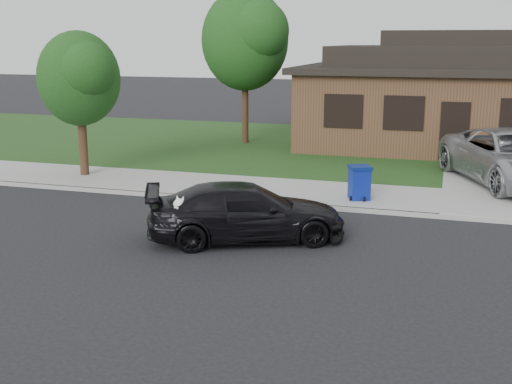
% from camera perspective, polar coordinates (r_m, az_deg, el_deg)
% --- Properties ---
extents(ground, '(120.00, 120.00, 0.00)m').
position_cam_1_polar(ground, '(14.11, 0.15, -4.85)').
color(ground, black).
rests_on(ground, ground).
extents(sidewalk, '(60.00, 3.00, 0.12)m').
position_cam_1_polar(sidewalk, '(18.75, 4.59, -0.09)').
color(sidewalk, gray).
rests_on(sidewalk, ground).
extents(curb, '(60.00, 0.12, 0.12)m').
position_cam_1_polar(curb, '(17.33, 3.51, -1.19)').
color(curb, gray).
rests_on(curb, ground).
extents(lawn, '(60.00, 13.00, 0.13)m').
position_cam_1_polar(lawn, '(26.47, 8.36, 3.78)').
color(lawn, '#193814').
rests_on(lawn, ground).
extents(sedan, '(4.78, 3.48, 1.29)m').
position_cam_1_polar(sedan, '(14.39, -0.91, -1.80)').
color(sedan, black).
rests_on(sedan, ground).
extents(recycling_bin, '(0.74, 0.74, 0.94)m').
position_cam_1_polar(recycling_bin, '(17.87, 9.17, 0.86)').
color(recycling_bin, navy).
rests_on(recycling_bin, sidewalk).
extents(house, '(12.60, 8.60, 4.65)m').
position_cam_1_polar(house, '(27.91, 17.37, 8.09)').
color(house, '#422B1C').
rests_on(house, ground).
extents(tree_0, '(3.78, 3.60, 6.34)m').
position_cam_1_polar(tree_0, '(26.98, -0.74, 13.51)').
color(tree_0, '#332114').
rests_on(tree_0, ground).
extents(tree_2, '(2.73, 2.60, 4.59)m').
position_cam_1_polar(tree_2, '(21.21, -15.33, 9.81)').
color(tree_2, '#332114').
rests_on(tree_2, ground).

